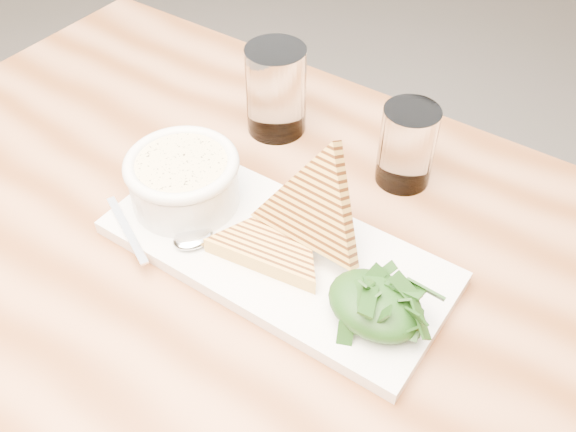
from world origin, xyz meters
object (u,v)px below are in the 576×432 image
Objects in this scene: soup_bowl at (184,185)px; table_top at (243,271)px; glass_far at (407,146)px; platter at (277,252)px; glass_near at (276,90)px.

table_top is at bearing -8.71° from soup_bowl.
soup_bowl is 0.27m from glass_far.
platter is 3.19× the size of glass_near.
glass_near is 0.19m from glass_far.
soup_bowl is at bearing 171.29° from table_top.
soup_bowl reaches higher than platter.
soup_bowl is at bearing -174.85° from platter.
platter reaches higher than table_top.
platter is at bearing -49.40° from glass_near.
glass_near is (-0.02, 0.19, 0.02)m from soup_bowl.
glass_far is at bearing 80.07° from platter.
table_top is 9.24× the size of glass_near.
platter is at bearing -99.93° from glass_far.
platter is (0.03, 0.03, 0.03)m from table_top.
soup_bowl is 0.20m from glass_near.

